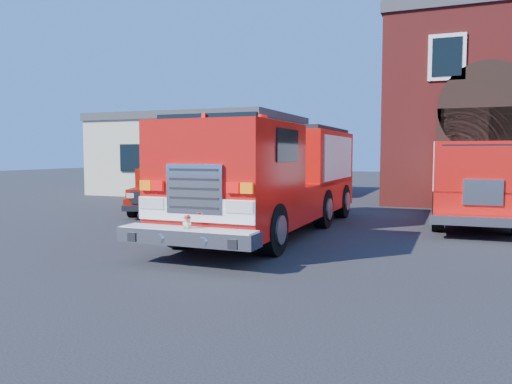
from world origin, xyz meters
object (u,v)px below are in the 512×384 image
at_px(side_building, 202,154).
at_px(fire_engine, 275,175).
at_px(pickup_truck, 164,191).
at_px(secondary_truck, 472,178).

relative_size(side_building, fire_engine, 1.02).
distance_m(pickup_truck, secondary_truck, 10.96).
bearing_deg(fire_engine, secondary_truck, 39.39).
height_order(side_building, secondary_truck, side_building).
distance_m(fire_engine, pickup_truck, 6.25).
bearing_deg(fire_engine, side_building, 126.13).
bearing_deg(secondary_truck, side_building, 151.85).
xyz_separation_m(side_building, pickup_truck, (3.12, -9.00, -1.41)).
height_order(pickup_truck, secondary_truck, secondary_truck).
bearing_deg(pickup_truck, secondary_truck, 8.06).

